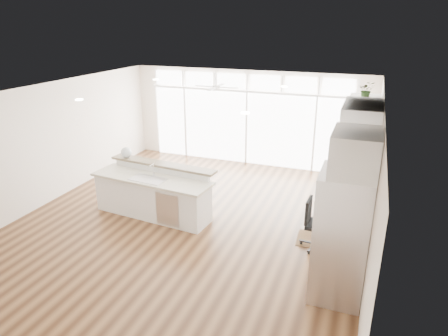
% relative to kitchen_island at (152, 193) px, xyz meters
% --- Properties ---
extents(floor, '(7.00, 8.00, 0.02)m').
position_rel_kitchen_island_xyz_m(floor, '(0.87, 0.03, -0.54)').
color(floor, '#412614').
rests_on(floor, ground).
extents(ceiling, '(7.00, 8.00, 0.02)m').
position_rel_kitchen_island_xyz_m(ceiling, '(0.87, 0.03, 2.17)').
color(ceiling, silver).
rests_on(ceiling, wall_back).
extents(wall_back, '(7.00, 0.04, 2.70)m').
position_rel_kitchen_island_xyz_m(wall_back, '(0.87, 4.03, 0.82)').
color(wall_back, silver).
rests_on(wall_back, floor).
extents(wall_front, '(7.00, 0.04, 2.70)m').
position_rel_kitchen_island_xyz_m(wall_front, '(0.87, -3.97, 0.82)').
color(wall_front, silver).
rests_on(wall_front, floor).
extents(wall_left, '(0.04, 8.00, 2.70)m').
position_rel_kitchen_island_xyz_m(wall_left, '(-2.63, 0.03, 0.82)').
color(wall_left, silver).
rests_on(wall_left, floor).
extents(wall_right, '(0.04, 8.00, 2.70)m').
position_rel_kitchen_island_xyz_m(wall_right, '(4.37, 0.03, 0.82)').
color(wall_right, silver).
rests_on(wall_right, floor).
extents(glass_wall, '(5.80, 0.06, 2.08)m').
position_rel_kitchen_island_xyz_m(glass_wall, '(0.87, 3.97, 0.52)').
color(glass_wall, white).
rests_on(glass_wall, wall_back).
extents(transom_row, '(5.90, 0.06, 0.40)m').
position_rel_kitchen_island_xyz_m(transom_row, '(0.87, 3.97, 1.85)').
color(transom_row, white).
rests_on(transom_row, wall_back).
extents(desk_window, '(0.04, 0.85, 0.85)m').
position_rel_kitchen_island_xyz_m(desk_window, '(4.33, 0.33, 1.02)').
color(desk_window, white).
rests_on(desk_window, wall_right).
extents(ceiling_fan, '(1.16, 1.16, 0.32)m').
position_rel_kitchen_island_xyz_m(ceiling_fan, '(0.37, 2.83, 1.95)').
color(ceiling_fan, white).
rests_on(ceiling_fan, ceiling).
extents(recessed_lights, '(3.40, 3.00, 0.02)m').
position_rel_kitchen_island_xyz_m(recessed_lights, '(0.87, 0.23, 2.15)').
color(recessed_lights, white).
rests_on(recessed_lights, ceiling).
extents(oven_cabinet, '(0.64, 1.20, 2.50)m').
position_rel_kitchen_island_xyz_m(oven_cabinet, '(4.04, 1.83, 0.72)').
color(oven_cabinet, white).
rests_on(oven_cabinet, floor).
extents(desk_nook, '(0.72, 1.30, 0.76)m').
position_rel_kitchen_island_xyz_m(desk_nook, '(4.00, 0.33, -0.15)').
color(desk_nook, white).
rests_on(desk_nook, floor).
extents(upper_cabinets, '(0.64, 1.30, 0.64)m').
position_rel_kitchen_island_xyz_m(upper_cabinets, '(4.04, 0.33, 1.82)').
color(upper_cabinets, white).
rests_on(upper_cabinets, wall_right).
extents(refrigerator, '(0.76, 0.90, 2.00)m').
position_rel_kitchen_island_xyz_m(refrigerator, '(3.98, -1.32, 0.47)').
color(refrigerator, silver).
rests_on(refrigerator, floor).
extents(fridge_cabinet, '(0.64, 0.90, 0.60)m').
position_rel_kitchen_island_xyz_m(fridge_cabinet, '(4.04, -1.32, 1.77)').
color(fridge_cabinet, white).
rests_on(fridge_cabinet, wall_right).
extents(framed_photos, '(0.06, 0.22, 0.80)m').
position_rel_kitchen_island_xyz_m(framed_photos, '(4.33, 0.95, 0.87)').
color(framed_photos, black).
rests_on(framed_photos, wall_right).
extents(kitchen_island, '(2.76, 1.27, 1.06)m').
position_rel_kitchen_island_xyz_m(kitchen_island, '(0.00, 0.00, 0.00)').
color(kitchen_island, white).
rests_on(kitchen_island, floor).
extents(rug, '(0.93, 0.70, 0.01)m').
position_rel_kitchen_island_xyz_m(rug, '(3.57, 0.16, -0.53)').
color(rug, '#352010').
rests_on(rug, floor).
extents(office_chair, '(0.52, 0.48, 0.95)m').
position_rel_kitchen_island_xyz_m(office_chair, '(3.53, -0.11, -0.06)').
color(office_chair, black).
rests_on(office_chair, floor).
extents(fishbowl, '(0.27, 0.27, 0.24)m').
position_rel_kitchen_island_xyz_m(fishbowl, '(-0.91, 0.49, 0.65)').
color(fishbowl, silver).
rests_on(fishbowl, kitchen_island).
extents(monitor, '(0.08, 0.45, 0.37)m').
position_rel_kitchen_island_xyz_m(monitor, '(3.92, 0.33, 0.42)').
color(monitor, black).
rests_on(monitor, desk_nook).
extents(keyboard, '(0.16, 0.33, 0.02)m').
position_rel_kitchen_island_xyz_m(keyboard, '(3.75, 0.33, 0.24)').
color(keyboard, silver).
rests_on(keyboard, desk_nook).
extents(potted_plant, '(0.35, 0.38, 0.26)m').
position_rel_kitchen_island_xyz_m(potted_plant, '(4.04, 1.83, 2.10)').
color(potted_plant, '#2E4F22').
rests_on(potted_plant, oven_cabinet).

